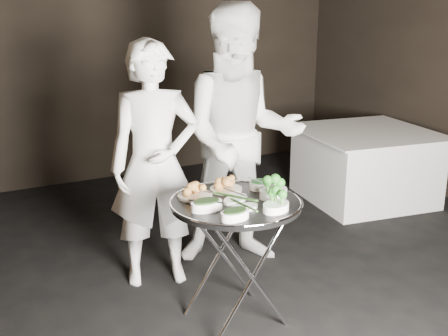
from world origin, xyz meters
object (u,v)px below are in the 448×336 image
tray_stand (236,257)px  dining_table (365,165)px  waiter_left (155,165)px  serving_tray (236,203)px  waiter_right (241,138)px

tray_stand → dining_table: tray_stand is taller
waiter_left → dining_table: waiter_left is taller
tray_stand → serving_tray: 0.34m
waiter_left → waiter_right: (0.68, 0.01, 0.11)m
serving_tray → waiter_left: (-0.22, 0.74, 0.07)m
tray_stand → waiter_right: bearing=58.5°
tray_stand → serving_tray: bearing=-146.3°
serving_tray → dining_table: (2.23, 1.36, -0.42)m
tray_stand → waiter_left: bearing=106.3°
serving_tray → waiter_right: size_ratio=0.41×
waiter_right → waiter_left: bearing=-157.2°
tray_stand → dining_table: 2.61m
serving_tray → waiter_right: waiter_right is taller
tray_stand → serving_tray: size_ratio=0.98×
tray_stand → waiter_right: size_ratio=0.40×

